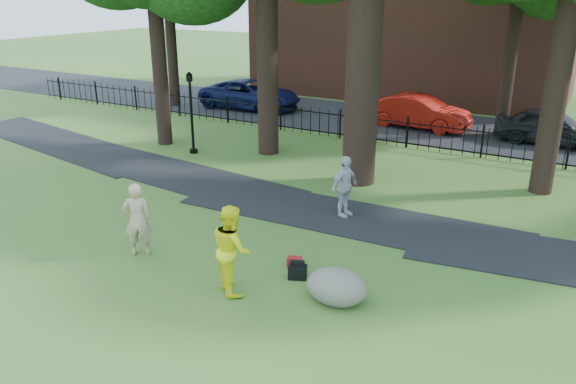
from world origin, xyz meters
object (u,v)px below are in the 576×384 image
Objects in this scene: man at (232,249)px; red_sedan at (419,112)px; woman at (137,219)px; boulder at (337,284)px; lamppost at (191,114)px.

red_sedan is (-1.11, 16.55, -0.21)m from man.
woman reaches higher than red_sedan.
red_sedan reaches higher than boulder.
boulder is 0.41× the size of lamppost.
man is 1.50× the size of boulder.
man is 16.59m from red_sedan.
lamppost is at bearing -7.51° from man.
lamppost is (-4.58, 7.76, 0.65)m from woman.
lamppost is 0.69× the size of red_sedan.
man is at bearing 139.25° from woman.
boulder is at bearing -122.58° from man.
red_sedan is (6.47, 8.51, -0.81)m from lamppost.
woman is 1.41× the size of boulder.
lamppost is at bearing 147.92° from red_sedan.
lamppost reaches higher than red_sedan.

